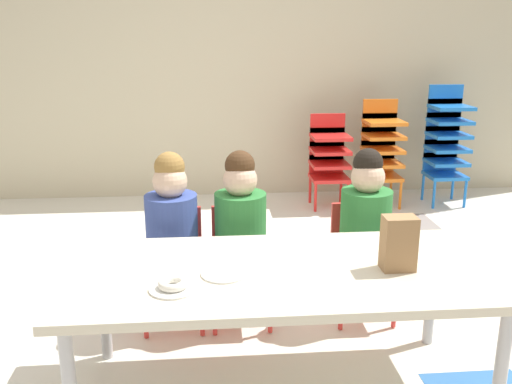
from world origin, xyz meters
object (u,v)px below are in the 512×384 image
(craft_table, at_px, (281,279))
(kid_chair_orange_stack, at_px, (381,147))
(seated_child_near_camera, at_px, (172,224))
(paper_bag_brown, at_px, (399,243))
(seated_child_far_right, at_px, (365,219))
(kid_chair_red_stack, at_px, (329,155))
(paper_plate_center_table, at_px, (224,274))
(paper_plate_near_edge, at_px, (173,288))
(seated_child_middle_seat, at_px, (240,223))
(donut_powdered_on_plate, at_px, (173,284))
(kid_chair_blue_stack, at_px, (446,139))

(craft_table, relative_size, kid_chair_orange_stack, 1.87)
(seated_child_near_camera, relative_size, paper_bag_brown, 4.17)
(seated_child_far_right, xyz_separation_m, kid_chair_red_stack, (0.24, 2.01, -0.10))
(paper_plate_center_table, bearing_deg, paper_plate_near_edge, -148.71)
(seated_child_middle_seat, height_order, seated_child_far_right, same)
(craft_table, bearing_deg, seated_child_middle_seat, 101.69)
(kid_chair_orange_stack, bearing_deg, seated_child_far_right, -109.24)
(paper_bag_brown, height_order, paper_plate_near_edge, paper_bag_brown)
(kid_chair_orange_stack, xyz_separation_m, donut_powdered_on_plate, (-1.64, -2.79, 0.08))
(kid_chair_red_stack, xyz_separation_m, donut_powdered_on_plate, (-1.18, -2.79, 0.14))
(seated_child_middle_seat, bearing_deg, paper_plate_center_table, -98.81)
(craft_table, xyz_separation_m, paper_plate_center_table, (-0.23, -0.04, 0.05))
(kid_chair_blue_stack, height_order, donut_powdered_on_plate, kid_chair_blue_stack)
(seated_child_far_right, distance_m, paper_plate_center_table, 1.00)
(seated_child_middle_seat, height_order, kid_chair_red_stack, seated_child_middle_seat)
(craft_table, xyz_separation_m, paper_bag_brown, (0.46, -0.04, 0.16))
(seated_child_near_camera, height_order, kid_chair_red_stack, seated_child_near_camera)
(kid_chair_blue_stack, bearing_deg, seated_child_near_camera, -138.41)
(seated_child_near_camera, xyz_separation_m, paper_plate_near_edge, (0.05, -0.78, 0.02))
(seated_child_middle_seat, relative_size, kid_chair_orange_stack, 1.00)
(seated_child_far_right, distance_m, kid_chair_orange_stack, 2.13)
(donut_powdered_on_plate, bearing_deg, kid_chair_orange_stack, 59.57)
(seated_child_far_right, relative_size, kid_chair_red_stack, 1.15)
(kid_chair_red_stack, bearing_deg, seated_child_far_right, -96.86)
(seated_child_near_camera, relative_size, seated_child_middle_seat, 1.00)
(seated_child_middle_seat, relative_size, paper_plate_center_table, 5.10)
(seated_child_middle_seat, bearing_deg, seated_child_far_right, 0.00)
(kid_chair_orange_stack, distance_m, donut_powdered_on_plate, 3.24)
(paper_plate_center_table, bearing_deg, donut_powdered_on_plate, -148.71)
(craft_table, height_order, kid_chair_orange_stack, kid_chair_orange_stack)
(paper_bag_brown, bearing_deg, kid_chair_red_stack, 83.66)
(paper_bag_brown, bearing_deg, kid_chair_orange_stack, 74.20)
(seated_child_far_right, bearing_deg, seated_child_near_camera, -180.00)
(seated_child_near_camera, xyz_separation_m, seated_child_far_right, (0.99, 0.00, 0.00))
(seated_child_near_camera, distance_m, donut_powdered_on_plate, 0.78)
(kid_chair_orange_stack, distance_m, paper_plate_center_table, 3.04)
(kid_chair_orange_stack, bearing_deg, seated_child_near_camera, -130.01)
(kid_chair_red_stack, xyz_separation_m, kid_chair_blue_stack, (1.04, 0.00, 0.12))
(kid_chair_red_stack, bearing_deg, donut_powdered_on_plate, -112.90)
(seated_child_middle_seat, height_order, kid_chair_orange_stack, seated_child_middle_seat)
(seated_child_middle_seat, bearing_deg, craft_table, -78.31)
(seated_child_middle_seat, height_order, paper_plate_near_edge, seated_child_middle_seat)
(seated_child_near_camera, height_order, donut_powdered_on_plate, seated_child_near_camera)
(kid_chair_blue_stack, bearing_deg, paper_plate_near_edge, -128.47)
(seated_child_middle_seat, bearing_deg, kid_chair_red_stack, 66.25)
(seated_child_far_right, bearing_deg, donut_powdered_on_plate, -140.31)
(kid_chair_red_stack, relative_size, paper_plate_center_table, 4.44)
(craft_table, distance_m, seated_child_near_camera, 0.78)
(kid_chair_orange_stack, bearing_deg, kid_chair_blue_stack, 0.02)
(seated_child_middle_seat, bearing_deg, seated_child_near_camera, 180.00)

